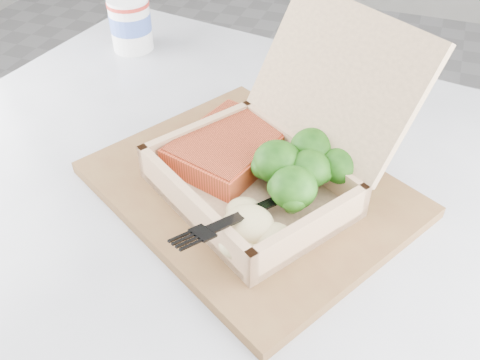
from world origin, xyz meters
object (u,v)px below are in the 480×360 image
(cafe_table, at_px, (203,302))
(serving_tray, at_px, (249,189))
(paper_cup, at_px, (130,23))
(takeout_container, at_px, (278,150))

(cafe_table, distance_m, serving_tray, 0.21)
(serving_tray, distance_m, paper_cup, 0.42)
(cafe_table, distance_m, takeout_container, 0.27)
(paper_cup, bearing_deg, takeout_container, -38.32)
(takeout_container, xyz_separation_m, paper_cup, (-0.34, 0.27, -0.01))
(cafe_table, height_order, takeout_container, takeout_container)
(serving_tray, distance_m, takeout_container, 0.06)
(takeout_container, bearing_deg, paper_cup, 174.16)
(serving_tray, height_order, paper_cup, paper_cup)
(cafe_table, xyz_separation_m, takeout_container, (0.08, 0.05, 0.25))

